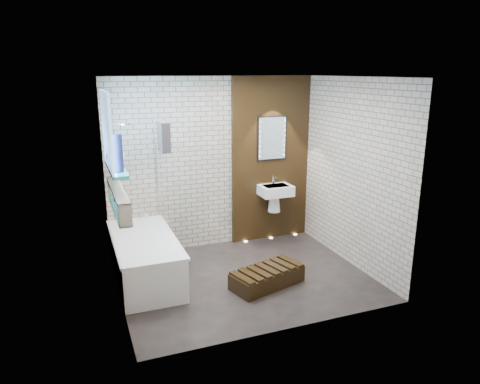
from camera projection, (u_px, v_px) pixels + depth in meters
name	position (u px, v px, depth m)	size (l,w,h in m)	color
ground	(244.00, 278.00, 5.95)	(3.20, 3.20, 0.00)	black
room_shell	(244.00, 183.00, 5.61)	(3.24, 3.20, 2.60)	#9F967E
walnut_panel	(271.00, 160.00, 7.08)	(1.30, 0.06, 2.60)	black
clerestory_window	(109.00, 139.00, 5.22)	(0.18, 1.00, 0.94)	#7FADE0
display_niche	(119.00, 200.00, 5.24)	(0.14, 1.30, 0.26)	teal
bathtub	(145.00, 258.00, 5.86)	(0.79, 1.74, 0.70)	white
bath_screen	(162.00, 176.00, 6.11)	(0.01, 0.78, 1.40)	white
towel	(164.00, 137.00, 5.71)	(0.11, 0.29, 0.39)	black
shower_head	(125.00, 124.00, 5.83)	(0.18, 0.18, 0.02)	silver
washbasin	(275.00, 194.00, 7.04)	(0.50, 0.36, 0.58)	white
led_mirror	(272.00, 138.00, 6.95)	(0.50, 0.02, 0.70)	black
walnut_step	(267.00, 278.00, 5.72)	(0.95, 0.42, 0.21)	black
niche_bottles	(118.00, 201.00, 5.36)	(0.05, 0.56, 0.13)	#9B4C17
sill_vases	(116.00, 156.00, 5.31)	(0.22, 0.56, 0.43)	#161C3E
floor_uplights	(271.00, 238.00, 7.36)	(0.96, 0.06, 0.01)	#FFD899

